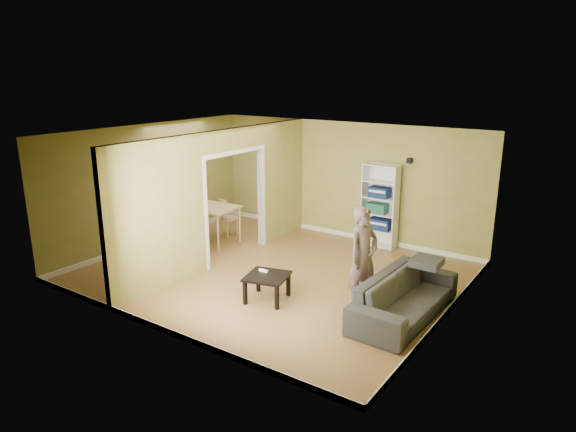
% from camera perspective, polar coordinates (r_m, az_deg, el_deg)
% --- Properties ---
extents(room_shell, '(6.50, 6.50, 6.50)m').
position_cam_1_polar(room_shell, '(9.29, -1.72, 1.10)').
color(room_shell, olive).
rests_on(room_shell, ground).
extents(partition, '(0.22, 5.50, 2.60)m').
position_cam_1_polar(partition, '(10.02, -7.28, 2.07)').
color(partition, '#A49851').
rests_on(partition, ground).
extents(wall_speaker, '(0.10, 0.10, 0.10)m').
position_cam_1_polar(wall_speaker, '(10.79, 13.35, 6.01)').
color(wall_speaker, black).
rests_on(wall_speaker, room_shell).
extents(sofa, '(2.32, 1.06, 0.87)m').
position_cam_1_polar(sofa, '(8.11, 12.90, -8.02)').
color(sofa, black).
rests_on(sofa, ground).
extents(person, '(0.82, 0.72, 1.92)m').
position_cam_1_polar(person, '(8.21, 8.36, -3.54)').
color(person, slate).
rests_on(person, ground).
extents(bookshelf, '(0.75, 0.33, 1.79)m').
position_cam_1_polar(bookshelf, '(11.12, 10.27, 1.17)').
color(bookshelf, white).
rests_on(bookshelf, ground).
extents(paper_box_navy_a, '(0.46, 0.30, 0.24)m').
position_cam_1_polar(paper_box_navy_a, '(11.17, 10.23, -0.87)').
color(paper_box_navy_a, navy).
rests_on(paper_box_navy_a, bookshelf).
extents(paper_box_teal, '(0.42, 0.27, 0.22)m').
position_cam_1_polar(paper_box_teal, '(11.12, 9.89, 0.88)').
color(paper_box_teal, teal).
rests_on(paper_box_teal, bookshelf).
extents(paper_box_navy_b, '(0.43, 0.28, 0.22)m').
position_cam_1_polar(paper_box_navy_b, '(11.02, 10.14, 2.62)').
color(paper_box_navy_b, navy).
rests_on(paper_box_navy_b, bookshelf).
extents(coffee_table, '(0.66, 0.66, 0.44)m').
position_cam_1_polar(coffee_table, '(8.48, -2.34, -7.01)').
color(coffee_table, black).
rests_on(coffee_table, ground).
extents(game_controller, '(0.17, 0.04, 0.03)m').
position_cam_1_polar(game_controller, '(8.60, -2.75, -6.08)').
color(game_controller, white).
rests_on(game_controller, coffee_table).
extents(dining_table, '(1.31, 0.88, 0.82)m').
position_cam_1_polar(dining_table, '(11.36, -9.02, 0.73)').
color(dining_table, tan).
rests_on(dining_table, ground).
extents(chair_left, '(0.44, 0.44, 0.94)m').
position_cam_1_polar(chair_left, '(11.93, -11.56, -0.02)').
color(chair_left, tan).
rests_on(chair_left, ground).
extents(chair_near, '(0.50, 0.50, 0.92)m').
position_cam_1_polar(chair_near, '(10.93, -10.65, -1.47)').
color(chair_near, tan).
rests_on(chair_near, ground).
extents(chair_far, '(0.50, 0.50, 0.88)m').
position_cam_1_polar(chair_far, '(11.81, -6.56, -0.10)').
color(chair_far, '#D8B775').
rests_on(chair_far, ground).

